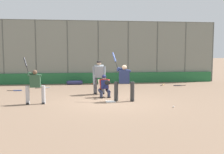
{
  "coord_description": "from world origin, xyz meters",
  "views": [
    {
      "loc": [
        1.46,
        11.87,
        2.3
      ],
      "look_at": [
        -0.2,
        -1.0,
        1.05
      ],
      "focal_mm": 42.0,
      "sensor_mm": 36.0,
      "label": 1
    }
  ],
  "objects_px": {
    "spare_bat_near_backstop": "(163,85)",
    "spare_bat_by_padding": "(45,88)",
    "fielding_glove_on_dirt": "(93,84)",
    "baseball_loose": "(173,107)",
    "batter_at_plate": "(124,81)",
    "batter_on_deck": "(35,86)",
    "spare_bat_first_base_side": "(178,85)",
    "catcher_behind_plate": "(104,86)",
    "equipment_bag_dugout_side": "(75,83)",
    "spare_bat_third_base_side": "(17,90)",
    "umpire_home": "(99,76)"
  },
  "relations": [
    {
      "from": "batter_on_deck",
      "to": "spare_bat_third_base_side",
      "type": "distance_m",
      "value": 4.52
    },
    {
      "from": "fielding_glove_on_dirt",
      "to": "equipment_bag_dugout_side",
      "type": "height_order",
      "value": "equipment_bag_dugout_side"
    },
    {
      "from": "equipment_bag_dugout_side",
      "to": "spare_bat_third_base_side",
      "type": "bearing_deg",
      "value": 37.4
    },
    {
      "from": "fielding_glove_on_dirt",
      "to": "equipment_bag_dugout_side",
      "type": "relative_size",
      "value": 0.26
    },
    {
      "from": "batter_at_plate",
      "to": "baseball_loose",
      "type": "bearing_deg",
      "value": 147.22
    },
    {
      "from": "batter_on_deck",
      "to": "baseball_loose",
      "type": "xyz_separation_m",
      "value": [
        -5.79,
        1.52,
        -0.78
      ]
    },
    {
      "from": "batter_on_deck",
      "to": "spare_bat_first_base_side",
      "type": "xyz_separation_m",
      "value": [
        -8.57,
        -5.08,
        -0.79
      ]
    },
    {
      "from": "fielding_glove_on_dirt",
      "to": "batter_at_plate",
      "type": "bearing_deg",
      "value": 99.59
    },
    {
      "from": "batter_on_deck",
      "to": "spare_bat_by_padding",
      "type": "bearing_deg",
      "value": -88.48
    },
    {
      "from": "spare_bat_near_backstop",
      "to": "spare_bat_first_base_side",
      "type": "distance_m",
      "value": 1.03
    },
    {
      "from": "spare_bat_by_padding",
      "to": "spare_bat_third_base_side",
      "type": "bearing_deg",
      "value": -159.54
    },
    {
      "from": "umpire_home",
      "to": "spare_bat_near_backstop",
      "type": "xyz_separation_m",
      "value": [
        -4.69,
        -3.3,
        -0.94
      ]
    },
    {
      "from": "catcher_behind_plate",
      "to": "spare_bat_third_base_side",
      "type": "height_order",
      "value": "catcher_behind_plate"
    },
    {
      "from": "spare_bat_near_backstop",
      "to": "equipment_bag_dugout_side",
      "type": "relative_size",
      "value": 0.62
    },
    {
      "from": "spare_bat_near_backstop",
      "to": "spare_bat_third_base_side",
      "type": "xyz_separation_m",
      "value": [
        9.44,
        1.53,
        0.0
      ]
    },
    {
      "from": "spare_bat_third_base_side",
      "to": "spare_bat_by_padding",
      "type": "bearing_deg",
      "value": 33.87
    },
    {
      "from": "fielding_glove_on_dirt",
      "to": "baseball_loose",
      "type": "xyz_separation_m",
      "value": [
        -2.88,
        8.2,
        -0.02
      ]
    },
    {
      "from": "batter_at_plate",
      "to": "spare_bat_third_base_side",
      "type": "height_order",
      "value": "batter_at_plate"
    },
    {
      "from": "spare_bat_by_padding",
      "to": "catcher_behind_plate",
      "type": "bearing_deg",
      "value": -61.78
    },
    {
      "from": "spare_bat_first_base_side",
      "to": "baseball_loose",
      "type": "distance_m",
      "value": 7.17
    },
    {
      "from": "spare_bat_first_base_side",
      "to": "equipment_bag_dugout_side",
      "type": "distance_m",
      "value": 7.12
    },
    {
      "from": "spare_bat_third_base_side",
      "to": "spare_bat_first_base_side",
      "type": "distance_m",
      "value": 10.35
    },
    {
      "from": "spare_bat_third_base_side",
      "to": "fielding_glove_on_dirt",
      "type": "height_order",
      "value": "fielding_glove_on_dirt"
    },
    {
      "from": "fielding_glove_on_dirt",
      "to": "spare_bat_near_backstop",
      "type": "bearing_deg",
      "value": 167.71
    },
    {
      "from": "spare_bat_third_base_side",
      "to": "equipment_bag_dugout_side",
      "type": "bearing_deg",
      "value": 36.96
    },
    {
      "from": "spare_bat_third_base_side",
      "to": "spare_bat_near_backstop",
      "type": "bearing_deg",
      "value": 8.79
    },
    {
      "from": "spare_bat_third_base_side",
      "to": "equipment_bag_dugout_side",
      "type": "height_order",
      "value": "equipment_bag_dugout_side"
    },
    {
      "from": "spare_bat_third_base_side",
      "to": "baseball_loose",
      "type": "distance_m",
      "value": 9.39
    },
    {
      "from": "baseball_loose",
      "to": "equipment_bag_dugout_side",
      "type": "xyz_separation_m",
      "value": [
        4.16,
        -8.19,
        0.12
      ]
    },
    {
      "from": "batter_at_plate",
      "to": "spare_bat_by_padding",
      "type": "bearing_deg",
      "value": -38.21
    },
    {
      "from": "spare_bat_near_backstop",
      "to": "fielding_glove_on_dirt",
      "type": "xyz_separation_m",
      "value": [
        4.79,
        -1.04,
        0.02
      ]
    },
    {
      "from": "batter_on_deck",
      "to": "spare_bat_first_base_side",
      "type": "distance_m",
      "value": 9.99
    },
    {
      "from": "spare_bat_by_padding",
      "to": "spare_bat_first_base_side",
      "type": "relative_size",
      "value": 1.01
    },
    {
      "from": "batter_on_deck",
      "to": "equipment_bag_dugout_side",
      "type": "bearing_deg",
      "value": -104.97
    },
    {
      "from": "spare_bat_first_base_side",
      "to": "baseball_loose",
      "type": "relative_size",
      "value": 11.75
    },
    {
      "from": "spare_bat_near_backstop",
      "to": "spare_bat_by_padding",
      "type": "distance_m",
      "value": 7.97
    },
    {
      "from": "batter_at_plate",
      "to": "catcher_behind_plate",
      "type": "xyz_separation_m",
      "value": [
        0.81,
        -1.12,
        -0.33
      ]
    },
    {
      "from": "catcher_behind_plate",
      "to": "equipment_bag_dugout_side",
      "type": "xyz_separation_m",
      "value": [
        1.57,
        -5.37,
        -0.44
      ]
    },
    {
      "from": "spare_bat_third_base_side",
      "to": "equipment_bag_dugout_side",
      "type": "relative_size",
      "value": 0.73
    },
    {
      "from": "catcher_behind_plate",
      "to": "batter_on_deck",
      "type": "xyz_separation_m",
      "value": [
        3.2,
        1.3,
        0.23
      ]
    },
    {
      "from": "fielding_glove_on_dirt",
      "to": "spare_bat_third_base_side",
      "type": "bearing_deg",
      "value": 29.06
    },
    {
      "from": "fielding_glove_on_dirt",
      "to": "baseball_loose",
      "type": "distance_m",
      "value": 8.69
    },
    {
      "from": "equipment_bag_dugout_side",
      "to": "umpire_home",
      "type": "bearing_deg",
      "value": 107.69
    },
    {
      "from": "baseball_loose",
      "to": "equipment_bag_dugout_side",
      "type": "height_order",
      "value": "equipment_bag_dugout_side"
    },
    {
      "from": "batter_at_plate",
      "to": "batter_on_deck",
      "type": "distance_m",
      "value": 4.01
    },
    {
      "from": "spare_bat_third_base_side",
      "to": "spare_bat_first_base_side",
      "type": "height_order",
      "value": "same"
    },
    {
      "from": "catcher_behind_plate",
      "to": "umpire_home",
      "type": "bearing_deg",
      "value": -87.52
    },
    {
      "from": "batter_at_plate",
      "to": "spare_bat_third_base_side",
      "type": "xyz_separation_m",
      "value": [
        5.74,
        -3.92,
        -0.89
      ]
    },
    {
      "from": "spare_bat_near_backstop",
      "to": "baseball_loose",
      "type": "distance_m",
      "value": 7.41
    },
    {
      "from": "fielding_glove_on_dirt",
      "to": "baseball_loose",
      "type": "height_order",
      "value": "fielding_glove_on_dirt"
    }
  ]
}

